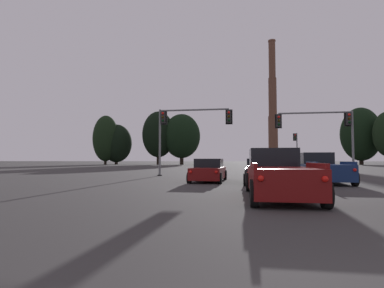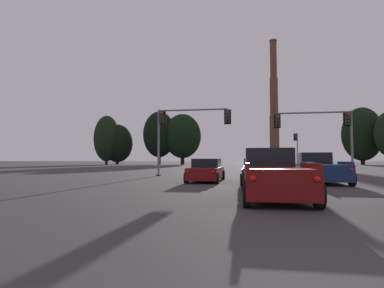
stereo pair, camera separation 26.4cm
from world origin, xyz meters
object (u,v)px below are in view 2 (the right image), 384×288
at_px(sedan_left_lane_front, 206,171).
at_px(traffic_light_overhead_right, 324,126).
at_px(pickup_truck_center_lane_second, 272,175).
at_px(smokestack, 274,114).
at_px(traffic_light_overhead_left, 183,124).
at_px(sedan_center_lane_front, 259,172).
at_px(traffic_light_far_right, 297,145).
at_px(pickup_truck_right_lane_front, 319,169).

relative_size(sedan_left_lane_front, traffic_light_overhead_right, 0.74).
bearing_deg(pickup_truck_center_lane_second, smokestack, 83.55).
height_order(sedan_left_lane_front, smokestack, smokestack).
relative_size(sedan_left_lane_front, traffic_light_overhead_left, 0.75).
distance_m(sedan_center_lane_front, traffic_light_overhead_right, 11.16).
bearing_deg(smokestack, traffic_light_overhead_left, -99.73).
height_order(traffic_light_overhead_left, smokestack, smokestack).
height_order(traffic_light_far_right, traffic_light_overhead_left, traffic_light_far_right).
relative_size(pickup_truck_right_lane_front, traffic_light_far_right, 0.94).
bearing_deg(smokestack, pickup_truck_right_lane_front, -95.13).
height_order(pickup_truck_right_lane_front, traffic_light_overhead_right, traffic_light_overhead_right).
bearing_deg(pickup_truck_center_lane_second, traffic_light_overhead_right, 68.90).
xyz_separation_m(pickup_truck_center_lane_second, traffic_light_overhead_left, (-5.94, 13.48, 3.58)).
bearing_deg(traffic_light_far_right, sedan_left_lane_front, -108.91).
height_order(sedan_left_lane_front, traffic_light_overhead_left, traffic_light_overhead_left).
bearing_deg(smokestack, pickup_truck_center_lane_second, -96.32).
height_order(sedan_center_lane_front, traffic_light_overhead_right, traffic_light_overhead_right).
height_order(sedan_center_lane_front, traffic_light_overhead_left, traffic_light_overhead_left).
xyz_separation_m(sedan_center_lane_front, traffic_light_overhead_right, (5.94, 8.76, 3.55)).
bearing_deg(pickup_truck_right_lane_front, traffic_light_overhead_left, 149.59).
relative_size(sedan_left_lane_front, smokestack, 0.08).
bearing_deg(traffic_light_overhead_right, smokestack, 85.63).
distance_m(sedan_left_lane_front, smokestack, 131.67).
bearing_deg(pickup_truck_right_lane_front, traffic_light_overhead_right, 73.64).
distance_m(sedan_left_lane_front, traffic_light_overhead_right, 12.37).
height_order(sedan_left_lane_front, traffic_light_overhead_right, traffic_light_overhead_right).
height_order(pickup_truck_center_lane_second, sedan_left_lane_front, pickup_truck_center_lane_second).
bearing_deg(pickup_truck_right_lane_front, sedan_center_lane_front, -159.67).
xyz_separation_m(traffic_light_overhead_right, smokestack, (9.24, 120.80, 19.14)).
xyz_separation_m(pickup_truck_right_lane_front, traffic_light_overhead_left, (-9.49, 5.72, 3.58)).
relative_size(pickup_truck_right_lane_front, traffic_light_overhead_left, 0.87).
relative_size(traffic_light_overhead_right, smokestack, 0.11).
bearing_deg(pickup_truck_center_lane_second, traffic_light_overhead_left, 113.65).
bearing_deg(traffic_light_overhead_right, traffic_light_far_right, 84.74).
distance_m(pickup_truck_right_lane_front, smokestack, 130.74).
height_order(pickup_truck_center_lane_second, traffic_light_far_right, traffic_light_far_right).
height_order(pickup_truck_right_lane_front, smokestack, smokestack).
xyz_separation_m(pickup_truck_center_lane_second, sedan_left_lane_front, (-3.27, 7.62, -0.14)).
bearing_deg(pickup_truck_center_lane_second, sedan_center_lane_front, 90.81).
distance_m(sedan_center_lane_front, pickup_truck_center_lane_second, 6.46).
xyz_separation_m(traffic_light_far_right, smokestack, (6.85, 94.86, 19.49)).
relative_size(traffic_light_far_right, traffic_light_overhead_left, 0.92).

